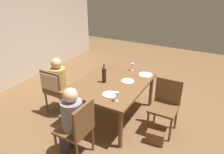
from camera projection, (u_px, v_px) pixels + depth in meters
ground_plane at (112, 115)px, 4.10m from camera, size 10.00×10.00×0.00m
rear_room_partition at (4, 31)px, 4.76m from camera, size 6.40×0.12×2.70m
dining_table at (112, 86)px, 3.83m from camera, size 1.52×1.20×0.72m
chair_far_left at (54, 86)px, 3.91m from camera, size 0.46×0.44×0.92m
chair_left_end at (78, 127)px, 2.94m from camera, size 0.44×0.44×0.92m
chair_near at (165, 102)px, 3.52m from camera, size 0.44×0.44×0.92m
person_woman_host at (59, 81)px, 4.01m from camera, size 0.34×0.30×1.11m
person_man_bearded at (71, 118)px, 2.94m from camera, size 0.30×0.35×1.12m
wine_bottle_tall_green at (104, 74)px, 3.73m from camera, size 0.08×0.08×0.35m
wine_glass_near_left at (117, 95)px, 3.17m from camera, size 0.07×0.07×0.15m
wine_glass_centre at (132, 65)px, 4.24m from camera, size 0.07×0.07×0.15m
dinner_plate_host at (110, 94)px, 3.37m from camera, size 0.23×0.23×0.01m
dinner_plate_guest_left at (128, 81)px, 3.82m from camera, size 0.23×0.23×0.01m
dinner_plate_guest_right at (145, 75)px, 4.07m from camera, size 0.26×0.26×0.01m
handbag at (155, 138)px, 3.35m from camera, size 0.14×0.29×0.22m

